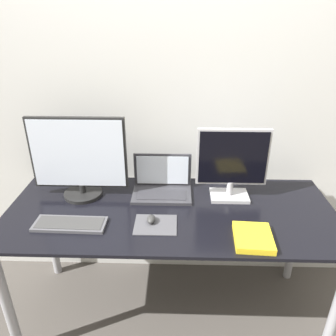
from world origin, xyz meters
TOP-DOWN VIEW (x-y plane):
  - wall_back at (0.00, 0.81)m, footprint 7.00×0.05m
  - desk at (0.00, 0.37)m, footprint 1.79×0.75m
  - monitor_left at (-0.52, 0.52)m, footprint 0.54×0.22m
  - monitor_right at (0.34, 0.52)m, footprint 0.40×0.15m
  - laptop at (-0.06, 0.56)m, footprint 0.34×0.22m
  - keyboard at (-0.51, 0.22)m, footprint 0.37×0.14m
  - mousepad at (-0.07, 0.23)m, footprint 0.21×0.18m
  - mouse at (-0.10, 0.25)m, footprint 0.04×0.07m
  - book at (0.40, 0.13)m, footprint 0.19×0.22m

SIDE VIEW (x-z plane):
  - desk at x=0.00m, z-range 0.27..1.03m
  - mousepad at x=-0.07m, z-range 0.76..0.77m
  - keyboard at x=-0.51m, z-range 0.76..0.78m
  - book at x=0.40m, z-range 0.76..0.79m
  - mouse at x=-0.10m, z-range 0.77..0.80m
  - laptop at x=-0.06m, z-range 0.71..0.93m
  - monitor_right at x=0.34m, z-range 0.77..1.19m
  - monitor_left at x=-0.52m, z-range 0.76..1.23m
  - wall_back at x=0.00m, z-range 0.00..2.50m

